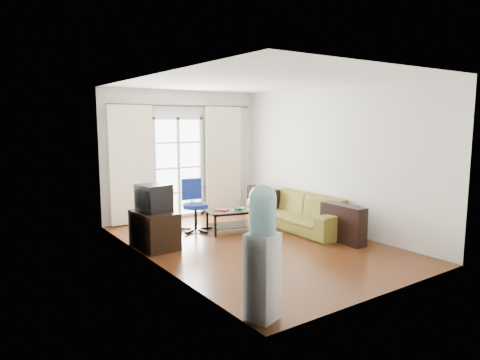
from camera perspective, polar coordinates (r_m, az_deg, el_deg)
name	(u,v)px	position (r m, az deg, el deg)	size (l,w,h in m)	color
floor	(255,244)	(7.35, 2.00, -8.46)	(5.20, 5.20, 0.00)	#5D3016
ceiling	(256,81)	(7.08, 2.11, 13.01)	(5.20, 5.20, 0.00)	white
wall_back	(183,154)	(9.29, -7.58, 3.40)	(3.60, 0.02, 2.70)	silver
wall_front	(389,183)	(5.25, 19.25, -0.42)	(3.60, 0.02, 2.70)	silver
wall_left	(154,172)	(6.19, -11.45, 1.07)	(0.02, 5.20, 2.70)	silver
wall_right	(331,159)	(8.28, 12.10, 2.75)	(0.02, 5.20, 2.70)	silver
french_door	(178,168)	(9.20, -8.23, 1.62)	(1.16, 0.06, 2.15)	white
curtain_rod	(184,106)	(9.18, -7.41, 9.78)	(0.04, 0.04, 3.30)	#4C3F2D
curtain_left	(132,165)	(8.71, -14.25, 1.94)	(0.90, 0.07, 2.35)	#FBF1CA
curtain_right	(223,160)	(9.67, -2.22, 2.75)	(0.90, 0.07, 2.35)	#FBF1CA
radiator	(218,198)	(9.73, -3.00, -2.40)	(0.64, 0.12, 0.64)	gray
sofa	(298,212)	(8.35, 7.79, -4.20)	(0.91, 2.27, 0.66)	olive
coffee_table	(236,217)	(8.06, -0.57, -4.99)	(1.14, 0.83, 0.42)	silver
bowl	(239,209)	(7.99, -0.18, -3.84)	(0.24, 0.24, 0.05)	#308549
book	(220,211)	(7.88, -2.69, -4.11)	(0.31, 0.31, 0.02)	maroon
remote	(222,209)	(8.05, -2.43, -3.87)	(0.14, 0.04, 0.02)	black
tv_stand	(154,230)	(7.18, -11.34, -6.51)	(0.55, 0.82, 0.60)	black
crt_tv	(153,198)	(7.10, -11.55, -2.35)	(0.55, 0.56, 0.44)	black
task_chair	(195,216)	(8.16, -6.00, -4.75)	(0.76, 0.76, 0.98)	black
water_cooler	(262,250)	(4.47, 3.01, -9.29)	(0.37, 0.37, 1.44)	silver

